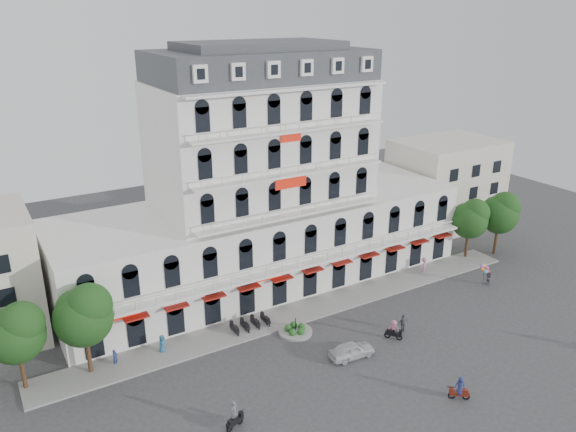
{
  "coord_description": "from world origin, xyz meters",
  "views": [
    {
      "loc": [
        -27.03,
        -33.1,
        28.7
      ],
      "look_at": [
        -1.44,
        10.0,
        10.22
      ],
      "focal_mm": 35.0,
      "sensor_mm": 36.0,
      "label": 1
    }
  ],
  "objects_px": {
    "rider_west": "(235,415)",
    "rider_center": "(394,329)",
    "rider_east": "(460,388)",
    "balloon_vendor": "(487,275)",
    "parked_car": "(352,350)"
  },
  "relations": [
    {
      "from": "rider_center",
      "to": "parked_car",
      "type": "bearing_deg",
      "value": -124.82
    },
    {
      "from": "parked_car",
      "to": "rider_west",
      "type": "bearing_deg",
      "value": 107.78
    },
    {
      "from": "rider_center",
      "to": "balloon_vendor",
      "type": "relative_size",
      "value": 0.8
    },
    {
      "from": "parked_car",
      "to": "rider_center",
      "type": "relative_size",
      "value": 2.11
    },
    {
      "from": "rider_east",
      "to": "rider_center",
      "type": "height_order",
      "value": "rider_east"
    },
    {
      "from": "rider_east",
      "to": "balloon_vendor",
      "type": "height_order",
      "value": "balloon_vendor"
    },
    {
      "from": "rider_west",
      "to": "rider_east",
      "type": "distance_m",
      "value": 17.56
    },
    {
      "from": "rider_west",
      "to": "rider_center",
      "type": "height_order",
      "value": "rider_west"
    },
    {
      "from": "rider_west",
      "to": "rider_east",
      "type": "bearing_deg",
      "value": -39.41
    },
    {
      "from": "rider_west",
      "to": "balloon_vendor",
      "type": "distance_m",
      "value": 34.31
    },
    {
      "from": "parked_car",
      "to": "balloon_vendor",
      "type": "xyz_separation_m",
      "value": [
        21.07,
        3.43,
        0.55
      ]
    },
    {
      "from": "balloon_vendor",
      "to": "rider_east",
      "type": "bearing_deg",
      "value": -144.53
    },
    {
      "from": "parked_car",
      "to": "rider_center",
      "type": "distance_m",
      "value": 5.09
    },
    {
      "from": "parked_car",
      "to": "rider_east",
      "type": "bearing_deg",
      "value": -151.44
    },
    {
      "from": "parked_car",
      "to": "rider_east",
      "type": "height_order",
      "value": "rider_east"
    }
  ]
}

